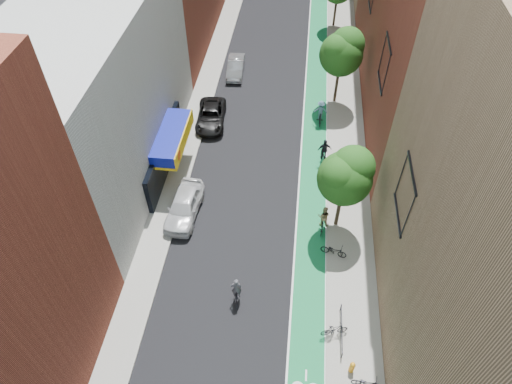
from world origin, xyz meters
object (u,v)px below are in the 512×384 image
(fire_hydrant, at_px, (352,367))
(parked_car_silver, at_px, (236,67))
(cyclist_lane_near, at_px, (323,220))
(cyclist_lead, at_px, (236,294))
(cyclist_lane_mid, at_px, (324,154))
(cyclist_lane_far, at_px, (320,113))
(parked_car_white, at_px, (184,206))
(parked_car_black, at_px, (211,116))

(fire_hydrant, bearing_deg, parked_car_silver, 109.87)
(parked_car_silver, height_order, fire_hydrant, parked_car_silver)
(parked_car_silver, relative_size, cyclist_lane_near, 2.10)
(parked_car_silver, height_order, cyclist_lane_near, cyclist_lane_near)
(cyclist_lead, relative_size, cyclist_lane_near, 0.98)
(cyclist_lane_mid, bearing_deg, fire_hydrant, 85.14)
(parked_car_silver, xyz_separation_m, cyclist_lane_far, (7.97, -6.60, 0.21))
(cyclist_lane_far, bearing_deg, fire_hydrant, 92.81)
(cyclist_lead, distance_m, cyclist_lane_far, 17.86)
(cyclist_lane_near, distance_m, fire_hydrant, 9.57)
(parked_car_silver, distance_m, cyclist_lane_mid, 14.18)
(cyclist_lane_far, bearing_deg, cyclist_lead, 72.78)
(parked_car_white, xyz_separation_m, cyclist_lane_far, (8.95, 11.11, 0.09))
(parked_car_white, height_order, fire_hydrant, parked_car_white)
(cyclist_lane_mid, bearing_deg, parked_car_white, 23.31)
(cyclist_lane_mid, xyz_separation_m, fire_hydrant, (1.59, -15.93, -0.19))
(parked_car_black, height_order, cyclist_lane_near, cyclist_lane_near)
(parked_car_black, relative_size, parked_car_silver, 1.16)
(cyclist_lead, bearing_deg, fire_hydrant, 142.48)
(parked_car_white, distance_m, parked_car_silver, 17.75)
(parked_car_white, bearing_deg, parked_car_silver, 90.14)
(parked_car_silver, height_order, cyclist_lane_far, cyclist_lane_far)
(cyclist_lead, height_order, cyclist_lane_near, cyclist_lane_near)
(parked_car_silver, xyz_separation_m, cyclist_lead, (3.43, -23.87, -0.03))
(parked_car_black, relative_size, fire_hydrant, 5.88)
(parked_car_white, xyz_separation_m, parked_car_black, (0.00, 10.10, -0.14))
(cyclist_lane_near, xyz_separation_m, cyclist_lane_mid, (0.00, 6.49, -0.06))
(parked_car_white, relative_size, cyclist_lead, 2.44)
(cyclist_lane_mid, height_order, fire_hydrant, cyclist_lane_mid)
(parked_car_silver, bearing_deg, cyclist_lead, -84.39)
(parked_car_white, bearing_deg, cyclist_lane_near, 1.75)
(parked_car_silver, relative_size, cyclist_lane_far, 2.02)
(parked_car_silver, xyz_separation_m, fire_hydrant, (9.90, -27.41, -0.10))
(cyclist_lane_near, bearing_deg, parked_car_silver, -58.31)
(cyclist_lane_near, bearing_deg, parked_car_white, 5.30)
(parked_car_black, height_order, parked_car_silver, parked_car_silver)
(fire_hydrant, bearing_deg, cyclist_lead, 151.35)
(parked_car_silver, bearing_deg, cyclist_lane_mid, -56.64)
(parked_car_black, xyz_separation_m, cyclist_lane_far, (8.95, 1.01, 0.23))
(parked_car_white, distance_m, parked_car_black, 10.10)
(cyclist_lane_far, bearing_deg, cyclist_lane_mid, 91.60)
(parked_car_black, bearing_deg, parked_car_silver, 77.97)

